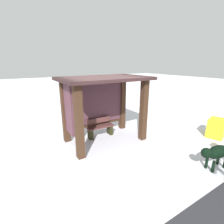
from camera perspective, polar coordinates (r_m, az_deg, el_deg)
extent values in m
plane|color=silver|center=(6.40, -2.33, -9.39)|extent=(60.00, 60.00, 0.00)
cube|color=#3A2417|center=(4.93, -11.15, -3.75)|extent=(0.22, 0.22, 2.23)
cube|color=#3A2417|center=(6.18, 10.67, 0.42)|extent=(0.22, 0.22, 2.23)
cube|color=#3A2417|center=(6.15, -15.65, 0.01)|extent=(0.22, 0.22, 2.23)
cube|color=#3A2417|center=(7.19, 3.49, 2.94)|extent=(0.22, 0.22, 2.23)
cube|color=#311E1E|center=(5.79, -2.60, 11.36)|extent=(3.02, 1.90, 0.10)
cube|color=#502D38|center=(6.53, -5.38, 3.17)|extent=(2.25, 0.08, 1.64)
cube|color=#3A2417|center=(6.77, -5.10, -4.14)|extent=(2.25, 0.06, 0.08)
cube|color=#502D38|center=(5.70, -14.53, 0.72)|extent=(0.08, 0.74, 1.64)
cube|color=#542F2D|center=(6.54, -3.99, -4.95)|extent=(1.06, 0.35, 0.05)
cube|color=#542F2D|center=(6.60, -4.65, -2.89)|extent=(1.01, 0.04, 0.20)
cube|color=black|center=(6.82, -0.74, -5.96)|extent=(0.12, 0.30, 0.38)
cube|color=black|center=(6.45, -7.35, -7.44)|extent=(0.12, 0.30, 0.38)
ellipsoid|color=black|center=(5.42, 32.29, -11.38)|extent=(0.77, 0.42, 0.35)
sphere|color=black|center=(5.04, 29.40, -12.03)|extent=(0.26, 0.26, 0.26)
cylinder|color=black|center=(5.44, 29.43, -14.81)|extent=(0.07, 0.07, 0.32)
cylinder|color=black|center=(5.35, 31.11, -15.63)|extent=(0.07, 0.07, 0.32)
cylinder|color=black|center=(5.79, 32.35, -13.37)|extent=(0.07, 0.07, 0.32)
cube|color=yellow|center=(7.67, 31.95, -4.65)|extent=(0.83, 0.73, 0.72)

